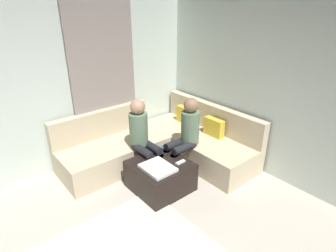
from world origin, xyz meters
TOP-DOWN VIEW (x-y plane):
  - wall_back at (0.00, 2.94)m, footprint 6.00×0.12m
  - wall_left at (-2.94, 0.00)m, footprint 0.12×6.00m
  - curtain_panel at (-2.84, 1.30)m, footprint 0.06×1.10m
  - sectional_couch at (-2.08, 1.88)m, footprint 2.10×2.55m
  - ottoman at (-1.46, 1.35)m, footprint 0.76×0.76m
  - folded_blanket at (-1.36, 1.23)m, footprint 0.44×0.36m
  - coffee_mug at (-1.68, 1.53)m, footprint 0.08×0.08m
  - game_remote at (-1.28, 1.57)m, footprint 0.05×0.15m
  - person_on_couch_back at (-1.58, 1.93)m, footprint 0.30×0.60m
  - person_on_couch_side at (-1.93, 1.39)m, footprint 0.60×0.30m

SIDE VIEW (x-z plane):
  - ottoman at x=-1.46m, z-range 0.00..0.42m
  - sectional_couch at x=-2.08m, z-range -0.15..0.72m
  - game_remote at x=-1.28m, z-range 0.42..0.44m
  - folded_blanket at x=-1.36m, z-range 0.42..0.46m
  - coffee_mug at x=-1.68m, z-range 0.42..0.52m
  - person_on_couch_back at x=-1.58m, z-range 0.06..1.26m
  - person_on_couch_side at x=-1.93m, z-range 0.06..1.26m
  - curtain_panel at x=-2.84m, z-range 0.00..2.50m
  - wall_back at x=0.00m, z-range 0.00..2.70m
  - wall_left at x=-2.94m, z-range 0.00..2.70m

